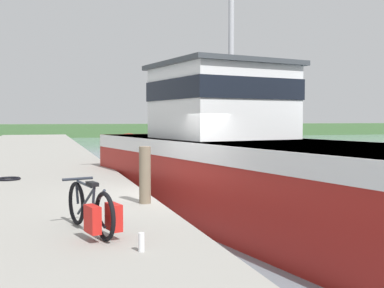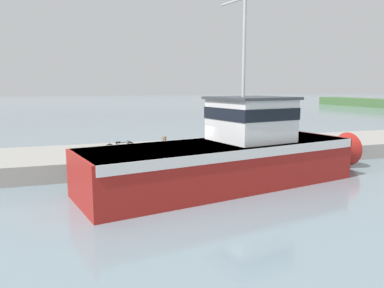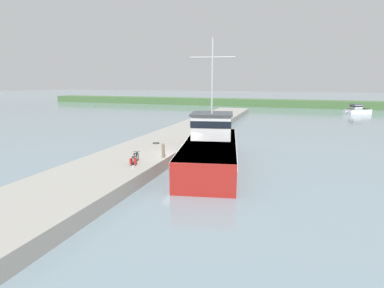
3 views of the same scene
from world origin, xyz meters
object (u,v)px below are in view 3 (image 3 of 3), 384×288
fishing_boat_main (211,147)px  boat_red_outer (357,110)px  water_bottle_on_curb (133,167)px  mooring_post (163,151)px  bicycle_touring (134,159)px

fishing_boat_main → boat_red_outer: fishing_boat_main is taller
boat_red_outer → fishing_boat_main: bearing=129.7°
boat_red_outer → water_bottle_on_curb: 52.76m
boat_red_outer → mooring_post: size_ratio=5.10×
boat_red_outer → mooring_post: 49.65m
mooring_post → fishing_boat_main: bearing=39.6°
fishing_boat_main → mooring_post: fishing_boat_main is taller
bicycle_touring → mooring_post: (1.11, 2.14, 0.20)m
fishing_boat_main → boat_red_outer: (17.35, 42.98, -0.64)m
fishing_boat_main → water_bottle_on_curb: (-3.53, -5.47, -0.40)m
boat_red_outer → mooring_post: (-20.20, -45.35, 0.64)m
bicycle_touring → mooring_post: mooring_post is taller
mooring_post → boat_red_outer: bearing=66.0°
mooring_post → water_bottle_on_curb: mooring_post is taller
boat_red_outer → bicycle_touring: 52.05m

